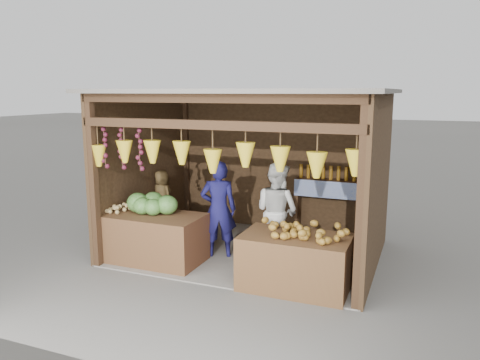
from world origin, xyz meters
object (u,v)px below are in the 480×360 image
(counter_left, at_px, (155,238))
(vendor_seated, at_px, (162,197))
(man_standing, at_px, (219,210))
(counter_right, at_px, (295,262))
(woman_standing, at_px, (277,211))

(counter_left, height_order, vendor_seated, vendor_seated)
(man_standing, distance_m, vendor_seated, 1.52)
(counter_right, relative_size, man_standing, 0.92)
(counter_left, height_order, counter_right, counter_left)
(man_standing, relative_size, vendor_seated, 1.62)
(man_standing, bearing_deg, vendor_seated, -46.63)
(counter_left, relative_size, woman_standing, 0.97)
(vendor_seated, bearing_deg, man_standing, 177.55)
(counter_right, distance_m, man_standing, 1.68)
(man_standing, xyz_separation_m, vendor_seated, (-1.40, 0.59, -0.03))
(counter_left, bearing_deg, vendor_seated, 115.82)
(counter_left, distance_m, counter_right, 2.30)
(counter_left, bearing_deg, counter_right, -3.90)
(woman_standing, height_order, vendor_seated, woman_standing)
(counter_right, bearing_deg, vendor_seated, 155.24)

